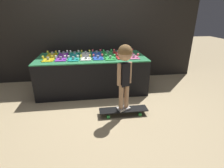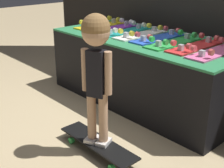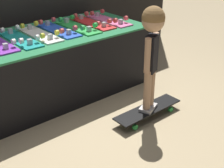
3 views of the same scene
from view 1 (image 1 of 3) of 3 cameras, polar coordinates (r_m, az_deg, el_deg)
The scene contains 13 objects.
ground_plane at distance 3.20m, azimuth -5.79°, elevation -5.59°, with size 16.00×16.00×0.00m, color tan.
back_wall at distance 4.06m, azimuth -7.37°, elevation 18.55°, with size 4.95×0.10×2.46m.
display_rack at distance 3.56m, azimuth -6.43°, elevation 3.48°, with size 2.07×0.96×0.69m.
skateboard_yellow_on_rack at distance 3.54m, azimuth -19.52°, elevation 8.37°, with size 0.19×0.66×0.09m.
skateboard_purple_on_rack at distance 3.51m, azimuth -15.92°, elevation 8.67°, with size 0.19×0.66×0.09m.
skateboard_teal_on_rack at distance 3.46m, azimuth -12.28°, elevation 8.83°, with size 0.19×0.66×0.09m.
skateboard_white_on_rack at distance 3.46m, azimuth -8.55°, elevation 9.11°, with size 0.19×0.66×0.09m.
skateboard_blue_on_rack at distance 3.48m, azimuth -4.85°, elevation 9.35°, with size 0.19×0.66×0.09m.
skateboard_green_on_rack at distance 3.46m, azimuth -1.07°, elevation 9.33°, with size 0.19×0.66×0.09m.
skateboard_red_on_rack at distance 3.52m, azimuth 2.52°, elevation 9.55°, with size 0.19×0.66×0.09m.
skateboard_pink_on_rack at distance 3.54m, azimuth 6.19°, elevation 9.53°, with size 0.19×0.66×0.09m.
skateboard_on_floor at distance 2.77m, azimuth 3.76°, elevation -8.50°, with size 0.76×0.19×0.09m.
child at distance 2.48m, azimuth 4.18°, elevation 5.88°, with size 0.23×0.20×1.00m.
Camera 1 is at (-0.08, -2.82, 1.50)m, focal length 28.00 mm.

